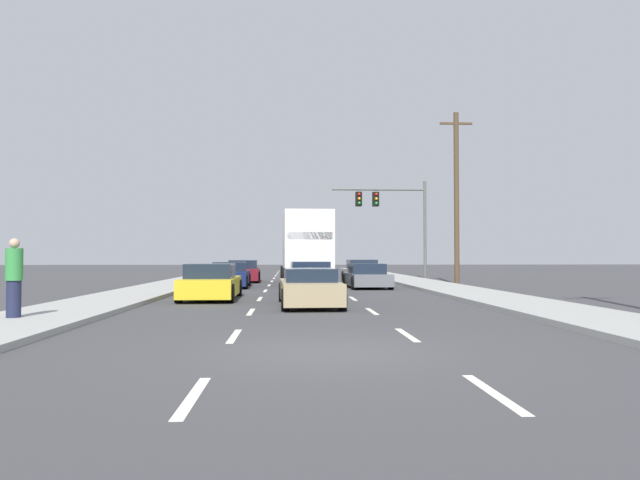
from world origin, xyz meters
TOP-DOWN VIEW (x-y plane):
  - ground_plane at (0.00, 25.00)m, footprint 140.00×140.00m
  - sidewalk_right at (6.64, 20.00)m, footprint 2.79×80.00m
  - sidewalk_left at (-6.64, 20.00)m, footprint 2.79×80.00m
  - lane_markings at (0.00, 21.97)m, footprint 3.54×62.00m
  - car_maroon at (-3.39, 26.20)m, footprint 2.12×4.39m
  - car_navy at (-3.56, 20.07)m, footprint 1.97×4.53m
  - car_yellow at (-3.45, 11.87)m, footprint 1.96×4.64m
  - box_truck at (0.24, 22.67)m, footprint 2.78×8.83m
  - car_blue at (0.23, 14.96)m, footprint 2.00×4.14m
  - car_tan at (0.00, 8.90)m, footprint 1.99×4.71m
  - car_silver at (3.62, 25.17)m, footprint 2.06×4.16m
  - car_gray at (3.16, 19.14)m, footprint 2.06×4.21m
  - traffic_signal_mast at (5.90, 29.79)m, footprint 6.36×0.69m
  - utility_pole_mid at (8.55, 22.41)m, footprint 1.80×0.28m
  - pedestrian_near_corner at (-7.01, 4.41)m, footprint 0.38×0.38m

SIDE VIEW (x-z plane):
  - ground_plane at x=0.00m, z-range 0.00..0.00m
  - lane_markings at x=0.00m, z-range 0.00..0.01m
  - sidewalk_right at x=6.64m, z-range 0.00..0.14m
  - sidewalk_left at x=-6.64m, z-range 0.00..0.14m
  - car_gray at x=3.16m, z-range -0.06..1.13m
  - car_tan at x=0.00m, z-range -0.03..1.15m
  - car_navy at x=-3.56m, z-range -0.05..1.21m
  - car_yellow at x=-3.45m, z-range -0.06..1.23m
  - car_blue at x=0.23m, z-range -0.07..1.25m
  - car_maroon at x=-3.39m, z-range -0.06..1.24m
  - car_silver at x=3.62m, z-range -0.08..1.26m
  - pedestrian_near_corner at x=-7.01m, z-range 0.14..1.98m
  - box_truck at x=0.24m, z-range 0.26..4.08m
  - traffic_signal_mast at x=5.90m, z-range 1.53..8.13m
  - utility_pole_mid at x=8.55m, z-range 0.14..9.61m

